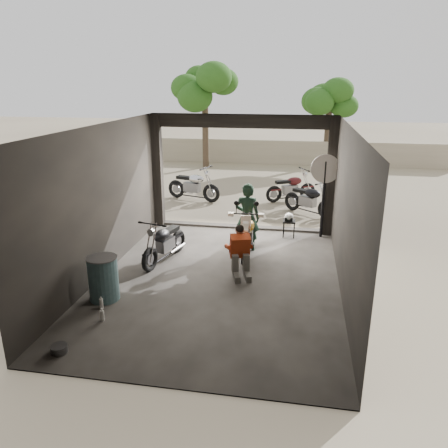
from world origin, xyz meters
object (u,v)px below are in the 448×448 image
(outside_bike_b, at_px, (291,185))
(helmet, at_px, (289,217))
(rider, at_px, (247,217))
(stool, at_px, (289,223))
(oil_drum, at_px, (104,279))
(main_bike, at_px, (248,231))
(left_bike, at_px, (164,240))
(outside_bike_c, at_px, (309,197))
(mechanic, at_px, (241,253))
(sign_post, at_px, (324,183))
(outside_bike_a, at_px, (193,183))

(outside_bike_b, height_order, helmet, outside_bike_b)
(outside_bike_b, height_order, rider, rider)
(stool, bearing_deg, oil_drum, -128.50)
(main_bike, bearing_deg, oil_drum, -133.34)
(rider, bearing_deg, oil_drum, 57.62)
(main_bike, height_order, left_bike, main_bike)
(outside_bike_c, xyz_separation_m, mechanic, (-1.47, -4.95, -0.02))
(stool, distance_m, sign_post, 1.41)
(sign_post, bearing_deg, main_bike, -162.23)
(main_bike, distance_m, sign_post, 2.55)
(left_bike, bearing_deg, stool, 51.98)
(helmet, height_order, sign_post, sign_post)
(rider, relative_size, sign_post, 0.76)
(outside_bike_c, bearing_deg, main_bike, -163.29)
(left_bike, relative_size, outside_bike_b, 0.96)
(outside_bike_c, bearing_deg, sign_post, -132.53)
(left_bike, height_order, mechanic, mechanic)
(outside_bike_b, relative_size, stool, 3.53)
(main_bike, height_order, sign_post, sign_post)
(oil_drum, bearing_deg, mechanic, 31.41)
(outside_bike_a, bearing_deg, stool, -116.42)
(outside_bike_c, bearing_deg, rider, -165.78)
(rider, height_order, sign_post, sign_post)
(outside_bike_b, bearing_deg, sign_post, 164.81)
(main_bike, xyz_separation_m, sign_post, (1.80, 1.56, 0.89))
(oil_drum, bearing_deg, main_bike, 49.07)
(rider, distance_m, stool, 1.58)
(outside_bike_b, distance_m, stool, 3.81)
(main_bike, relative_size, rider, 1.08)
(left_bike, bearing_deg, helmet, 51.89)
(outside_bike_c, xyz_separation_m, sign_post, (0.32, -2.09, 0.94))
(outside_bike_c, relative_size, rider, 0.99)
(mechanic, relative_size, helmet, 4.49)
(mechanic, xyz_separation_m, sign_post, (1.79, 2.86, 0.96))
(outside_bike_a, xyz_separation_m, rider, (2.47, -4.46, 0.24))
(oil_drum, bearing_deg, sign_post, 45.85)
(outside_bike_a, distance_m, oil_drum, 7.55)
(stool, xyz_separation_m, sign_post, (0.85, 0.12, 1.11))
(main_bike, relative_size, left_bike, 1.16)
(rider, xyz_separation_m, mechanic, (0.06, -1.60, -0.31))
(sign_post, bearing_deg, rider, -168.92)
(outside_bike_b, relative_size, rider, 0.97)
(outside_bike_b, bearing_deg, outside_bike_c, 171.45)
(left_bike, height_order, outside_bike_b, outside_bike_b)
(main_bike, height_order, outside_bike_a, main_bike)
(oil_drum, height_order, sign_post, sign_post)
(helmet, relative_size, oil_drum, 0.28)
(helmet, bearing_deg, sign_post, 1.81)
(oil_drum, bearing_deg, left_bike, 74.38)
(outside_bike_a, bearing_deg, mechanic, -139.99)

